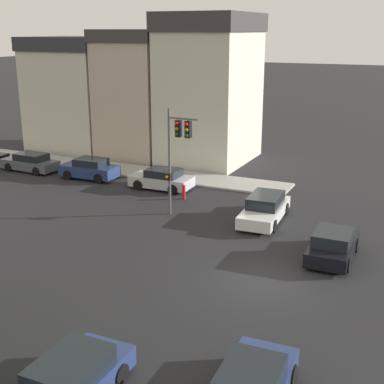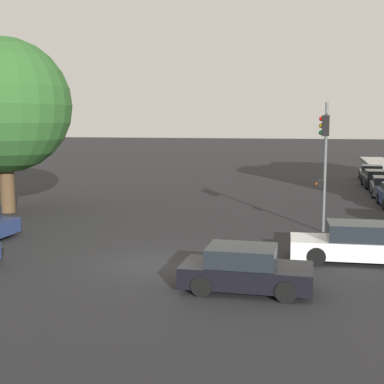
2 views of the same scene
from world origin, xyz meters
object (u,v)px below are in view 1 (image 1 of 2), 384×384
object	(u,v)px
traffic_signal	(177,143)
crossing_car_1	(265,209)
parked_car_1	(90,169)
parked_car_2	(30,162)
crossing_car_2	(68,384)
fire_hydrant	(184,191)
crossing_car_0	(333,245)
parked_car_0	(162,179)

from	to	relation	value
traffic_signal	crossing_car_1	distance (m)	5.91
parked_car_1	parked_car_2	size ratio (longest dim) A/B	0.93
traffic_signal	parked_car_1	size ratio (longest dim) A/B	1.47
parked_car_1	crossing_car_2	bearing A→B (deg)	121.73
parked_car_2	fire_hydrant	bearing A→B (deg)	175.89
crossing_car_0	parked_car_1	bearing A→B (deg)	69.14
traffic_signal	parked_car_0	world-z (taller)	traffic_signal
traffic_signal	crossing_car_1	bearing A→B (deg)	107.64
crossing_car_1	fire_hydrant	xyz separation A→B (m)	(1.63, 5.66, -0.19)
crossing_car_0	parked_car_1	distance (m)	19.20
traffic_signal	parked_car_2	size ratio (longest dim) A/B	1.37
fire_hydrant	crossing_car_1	bearing A→B (deg)	-106.07
crossing_car_0	fire_hydrant	bearing A→B (deg)	62.04
traffic_signal	fire_hydrant	xyz separation A→B (m)	(2.90, 1.03, -3.62)
crossing_car_1	parked_car_0	xyz separation A→B (m)	(3.05, 7.93, -0.04)
parked_car_0	fire_hydrant	world-z (taller)	parked_car_0
parked_car_0	parked_car_1	bearing A→B (deg)	-1.88
crossing_car_0	parked_car_2	distance (m)	24.13
parked_car_2	fire_hydrant	xyz separation A→B (m)	(-1.42, -13.21, -0.14)
crossing_car_0	fire_hydrant	xyz separation A→B (m)	(5.21, 9.99, -0.15)
traffic_signal	parked_car_0	xyz separation A→B (m)	(4.32, 3.29, -3.47)
crossing_car_2	crossing_car_0	bearing A→B (deg)	160.03
parked_car_0	crossing_car_1	bearing A→B (deg)	157.84
parked_car_1	fire_hydrant	xyz separation A→B (m)	(-1.50, -8.00, -0.20)
crossing_car_0	parked_car_1	world-z (taller)	parked_car_1
crossing_car_1	fire_hydrant	size ratio (longest dim) A/B	5.29
parked_car_2	fire_hydrant	distance (m)	13.29
crossing_car_1	parked_car_2	world-z (taller)	crossing_car_1
crossing_car_1	parked_car_1	bearing A→B (deg)	-106.09
crossing_car_1	parked_car_1	world-z (taller)	parked_car_1
traffic_signal	crossing_car_0	world-z (taller)	traffic_signal
traffic_signal	parked_car_2	world-z (taller)	traffic_signal
crossing_car_1	parked_car_0	distance (m)	8.50
crossing_car_0	parked_car_1	size ratio (longest dim) A/B	0.97
parked_car_0	crossing_car_0	bearing A→B (deg)	150.46
crossing_car_1	crossing_car_2	size ratio (longest dim) A/B	1.10
crossing_car_2	parked_car_1	size ratio (longest dim) A/B	1.09
crossing_car_0	fire_hydrant	size ratio (longest dim) A/B	4.29
parked_car_1	fire_hydrant	distance (m)	8.14
fire_hydrant	crossing_car_0	bearing A→B (deg)	-117.57
crossing_car_2	fire_hydrant	size ratio (longest dim) A/B	4.82
crossing_car_0	parked_car_2	world-z (taller)	crossing_car_0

